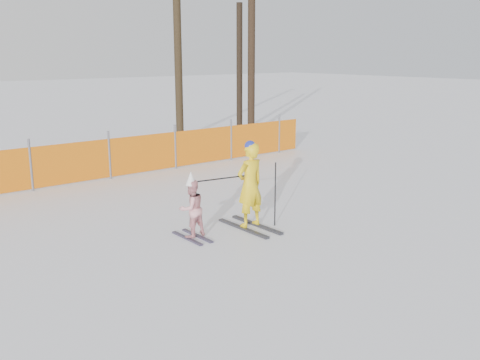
% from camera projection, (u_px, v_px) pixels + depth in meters
% --- Properties ---
extents(ground, '(120.00, 120.00, 0.00)m').
position_uv_depth(ground, '(258.00, 241.00, 9.31)').
color(ground, white).
rests_on(ground, ground).
extents(adult, '(0.58, 1.38, 1.65)m').
position_uv_depth(adult, '(250.00, 185.00, 9.83)').
color(adult, black).
rests_on(adult, ground).
extents(child, '(0.52, 0.89, 1.20)m').
position_uv_depth(child, '(192.00, 208.00, 9.34)').
color(child, black).
rests_on(child, ground).
extents(ski_poles, '(1.50, 0.41, 1.22)m').
position_uv_depth(ski_poles, '(253.00, 188.00, 9.79)').
color(ski_poles, black).
rests_on(ski_poles, ground).
extents(safety_fence, '(16.79, 0.06, 1.25)m').
position_uv_depth(safety_fence, '(46.00, 166.00, 12.78)').
color(safety_fence, '#595960').
rests_on(safety_fence, ground).
extents(tree_trunks, '(3.17, 1.06, 6.99)m').
position_uv_depth(tree_trunks, '(221.00, 51.00, 20.42)').
color(tree_trunks, '#2E2214').
rests_on(tree_trunks, ground).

